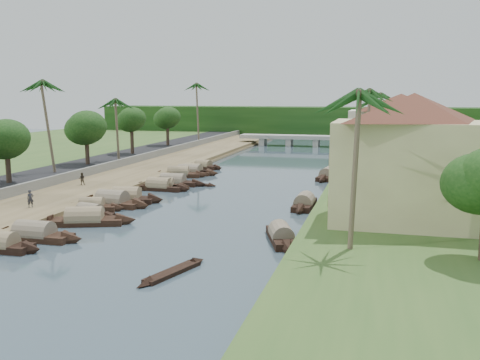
% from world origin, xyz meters
% --- Properties ---
extents(ground, '(220.00, 220.00, 0.00)m').
position_xyz_m(ground, '(0.00, 0.00, 0.00)').
color(ground, '#384A55').
rests_on(ground, ground).
extents(left_bank, '(10.00, 180.00, 0.80)m').
position_xyz_m(left_bank, '(-16.00, 20.00, 0.40)').
color(left_bank, brown).
rests_on(left_bank, ground).
extents(right_bank, '(16.00, 180.00, 1.20)m').
position_xyz_m(right_bank, '(19.00, 20.00, 0.60)').
color(right_bank, '#335421').
rests_on(right_bank, ground).
extents(road, '(8.00, 180.00, 1.40)m').
position_xyz_m(road, '(-24.50, 20.00, 0.70)').
color(road, black).
rests_on(road, ground).
extents(retaining_wall, '(0.40, 180.00, 1.10)m').
position_xyz_m(retaining_wall, '(-20.20, 20.00, 1.35)').
color(retaining_wall, slate).
rests_on(retaining_wall, left_bank).
extents(treeline, '(120.00, 14.00, 8.00)m').
position_xyz_m(treeline, '(0.00, 100.00, 4.00)').
color(treeline, black).
rests_on(treeline, ground).
extents(bridge, '(28.00, 4.00, 2.40)m').
position_xyz_m(bridge, '(0.00, 72.00, 1.72)').
color(bridge, gray).
rests_on(bridge, ground).
extents(building_near, '(14.85, 14.85, 10.20)m').
position_xyz_m(building_near, '(18.99, -2.00, 6.38)').
color(building_near, beige).
rests_on(building_near, right_bank).
extents(building_mid, '(14.11, 14.11, 9.70)m').
position_xyz_m(building_mid, '(19.99, 14.00, 6.13)').
color(building_mid, beige).
rests_on(building_mid, right_bank).
extents(building_far, '(15.59, 15.59, 10.20)m').
position_xyz_m(building_far, '(18.99, 28.00, 6.38)').
color(building_far, white).
rests_on(building_far, right_bank).
extents(building_distant, '(12.62, 12.62, 9.20)m').
position_xyz_m(building_distant, '(19.99, 48.00, 5.88)').
color(building_distant, beige).
rests_on(building_distant, right_bank).
extents(sampan_0, '(8.56, 2.00, 2.25)m').
position_xyz_m(sampan_0, '(-9.31, -10.39, 0.42)').
color(sampan_0, black).
rests_on(sampan_0, ground).
extents(sampan_1, '(6.86, 1.88, 2.06)m').
position_xyz_m(sampan_1, '(-9.89, -13.61, 0.41)').
color(sampan_1, black).
rests_on(sampan_1, ground).
extents(sampan_2, '(9.23, 4.80, 2.38)m').
position_xyz_m(sampan_2, '(-8.16, -4.94, 0.42)').
color(sampan_2, black).
rests_on(sampan_2, ground).
extents(sampan_3, '(6.86, 3.02, 1.87)m').
position_xyz_m(sampan_3, '(-9.14, -2.37, 0.41)').
color(sampan_3, black).
rests_on(sampan_3, ground).
extents(sampan_4, '(6.80, 2.98, 1.93)m').
position_xyz_m(sampan_4, '(-10.44, 0.21, 0.41)').
color(sampan_4, black).
rests_on(sampan_4, ground).
extents(sampan_5, '(8.29, 3.43, 2.54)m').
position_xyz_m(sampan_5, '(-9.07, 4.93, 0.42)').
color(sampan_5, black).
rests_on(sampan_5, ground).
extents(sampan_6, '(8.76, 2.67, 2.53)m').
position_xyz_m(sampan_6, '(-9.58, 2.76, 0.42)').
color(sampan_6, black).
rests_on(sampan_6, ground).
extents(sampan_7, '(8.35, 2.19, 2.20)m').
position_xyz_m(sampan_7, '(-8.70, 12.71, 0.42)').
color(sampan_7, black).
rests_on(sampan_7, ground).
extents(sampan_8, '(6.74, 2.99, 2.06)m').
position_xyz_m(sampan_8, '(-8.28, 13.12, 0.41)').
color(sampan_8, black).
rests_on(sampan_8, ground).
extents(sampan_9, '(8.80, 2.02, 2.22)m').
position_xyz_m(sampan_9, '(-8.39, 16.29, 0.42)').
color(sampan_9, black).
rests_on(sampan_9, ground).
extents(sampan_10, '(8.53, 3.72, 2.29)m').
position_xyz_m(sampan_10, '(-10.21, 22.78, 0.42)').
color(sampan_10, black).
rests_on(sampan_10, ground).
extents(sampan_11, '(7.97, 2.20, 2.26)m').
position_xyz_m(sampan_11, '(-9.33, 25.92, 0.42)').
color(sampan_11, black).
rests_on(sampan_11, ground).
extents(sampan_12, '(8.85, 1.87, 2.11)m').
position_xyz_m(sampan_12, '(-9.54, 25.26, 0.41)').
color(sampan_12, black).
rests_on(sampan_12, ground).
extents(sampan_13, '(7.14, 3.26, 1.96)m').
position_xyz_m(sampan_13, '(-9.59, 31.72, 0.41)').
color(sampan_13, black).
rests_on(sampan_13, ground).
extents(sampan_14, '(4.12, 8.28, 2.02)m').
position_xyz_m(sampan_14, '(9.44, -5.79, 0.41)').
color(sampan_14, black).
rests_on(sampan_14, ground).
extents(sampan_15, '(1.96, 8.01, 2.15)m').
position_xyz_m(sampan_15, '(9.43, 7.21, 0.41)').
color(sampan_15, black).
rests_on(sampan_15, ground).
extents(sampan_16, '(2.97, 9.51, 2.27)m').
position_xyz_m(sampan_16, '(9.93, 26.92, 0.42)').
color(sampan_16, black).
rests_on(sampan_16, ground).
extents(canoe_0, '(2.87, 6.59, 0.88)m').
position_xyz_m(canoe_0, '(4.17, -15.18, 0.10)').
color(canoe_0, black).
rests_on(canoe_0, ground).
extents(canoe_1, '(5.29, 1.28, 0.85)m').
position_xyz_m(canoe_1, '(-8.97, 2.57, 0.10)').
color(canoe_1, black).
rests_on(canoe_1, ground).
extents(canoe_2, '(5.54, 1.29, 0.80)m').
position_xyz_m(canoe_2, '(-5.54, 16.93, 0.10)').
color(canoe_2, black).
rests_on(canoe_2, ground).
extents(palm_0, '(3.20, 3.20, 11.70)m').
position_xyz_m(palm_0, '(15.00, -10.72, 11.11)').
color(palm_0, brown).
rests_on(palm_0, ground).
extents(palm_1, '(3.20, 3.20, 9.38)m').
position_xyz_m(palm_1, '(16.00, 4.16, 8.86)').
color(palm_1, brown).
rests_on(palm_1, ground).
extents(palm_2, '(3.20, 3.20, 12.07)m').
position_xyz_m(palm_2, '(15.00, 21.44, 11.46)').
color(palm_2, brown).
rests_on(palm_2, ground).
extents(palm_3, '(3.20, 3.20, 11.67)m').
position_xyz_m(palm_3, '(16.00, 39.55, 11.07)').
color(palm_3, brown).
rests_on(palm_3, ground).
extents(palm_5, '(3.20, 3.20, 13.00)m').
position_xyz_m(palm_5, '(-24.00, 14.07, 12.57)').
color(palm_5, brown).
rests_on(palm_5, ground).
extents(palm_6, '(3.20, 3.20, 10.61)m').
position_xyz_m(palm_6, '(-22.00, 28.07, 10.25)').
color(palm_6, brown).
rests_on(palm_6, ground).
extents(palm_7, '(3.20, 3.20, 10.23)m').
position_xyz_m(palm_7, '(14.00, 56.34, 9.69)').
color(palm_7, brown).
rests_on(palm_7, ground).
extents(palm_8, '(3.20, 3.20, 13.57)m').
position_xyz_m(palm_8, '(-20.50, 60.86, 13.10)').
color(palm_8, brown).
rests_on(palm_8, ground).
extents(tree_2, '(5.04, 5.04, 6.97)m').
position_xyz_m(tree_2, '(-24.00, 5.62, 6.22)').
color(tree_2, '#473428').
rests_on(tree_2, ground).
extents(tree_3, '(5.49, 5.49, 7.44)m').
position_xyz_m(tree_3, '(-24.00, 22.54, 6.51)').
color(tree_3, '#473428').
rests_on(tree_3, ground).
extents(tree_4, '(4.56, 4.56, 7.59)m').
position_xyz_m(tree_4, '(-24.00, 36.93, 7.00)').
color(tree_4, '#473428').
rests_on(tree_4, ground).
extents(tree_5, '(4.79, 4.79, 7.32)m').
position_xyz_m(tree_5, '(-24.00, 52.58, 6.66)').
color(tree_5, '#473428').
rests_on(tree_5, ground).
extents(tree_6, '(4.75, 4.75, 6.60)m').
position_xyz_m(tree_6, '(24.00, 30.18, 5.77)').
color(tree_6, '#473428').
rests_on(tree_6, ground).
extents(person_near, '(0.70, 0.70, 1.65)m').
position_xyz_m(person_near, '(-14.92, -3.05, 1.62)').
color(person_near, '#282930').
rests_on(person_near, left_bank).
extents(person_far, '(0.88, 0.81, 1.46)m').
position_xyz_m(person_far, '(-17.08, 9.50, 1.53)').
color(person_far, '#312B22').
rests_on(person_far, left_bank).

